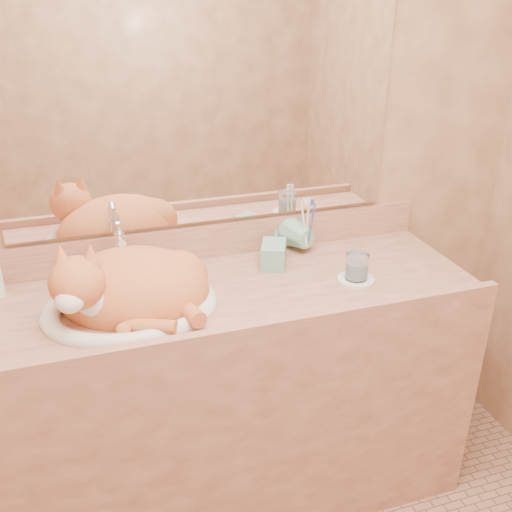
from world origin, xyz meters
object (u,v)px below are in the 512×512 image
object	(u,v)px
vanity_counter	(231,397)
sink_basin	(129,285)
cat	(127,285)
water_glass	(357,266)
soap_dispenser	(273,248)
toothbrush_cup	(307,241)

from	to	relation	value
vanity_counter	sink_basin	distance (m)	0.59
cat	water_glass	bearing A→B (deg)	10.62
cat	soap_dispenser	bearing A→B (deg)	24.88
toothbrush_cup	sink_basin	bearing A→B (deg)	-163.92
cat	toothbrush_cup	size ratio (longest dim) A/B	3.86
sink_basin	soap_dispenser	xyz separation A→B (m)	(0.48, 0.09, 0.01)
vanity_counter	water_glass	size ratio (longest dim) A/B	18.39
water_glass	sink_basin	bearing A→B (deg)	176.36
vanity_counter	soap_dispenser	bearing A→B (deg)	22.74
vanity_counter	toothbrush_cup	xyz separation A→B (m)	(0.34, 0.17, 0.48)
sink_basin	toothbrush_cup	size ratio (longest dim) A/B	4.33
sink_basin	water_glass	bearing A→B (deg)	6.11
vanity_counter	cat	distance (m)	0.59
cat	toothbrush_cup	world-z (taller)	cat
toothbrush_cup	vanity_counter	bearing A→B (deg)	-153.89
cat	toothbrush_cup	distance (m)	0.67
vanity_counter	cat	size ratio (longest dim) A/B	3.53
soap_dispenser	vanity_counter	bearing A→B (deg)	-134.22
vanity_counter	toothbrush_cup	size ratio (longest dim) A/B	13.63
toothbrush_cup	water_glass	world-z (taller)	toothbrush_cup
sink_basin	water_glass	world-z (taller)	sink_basin
sink_basin	soap_dispenser	size ratio (longest dim) A/B	2.82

